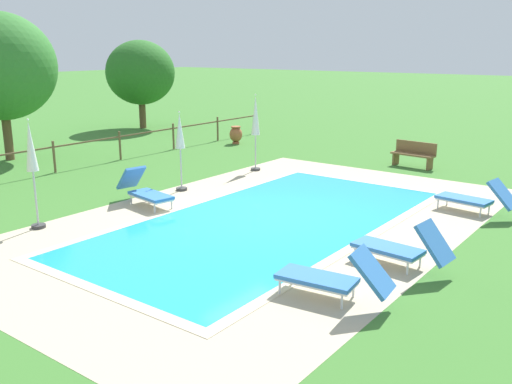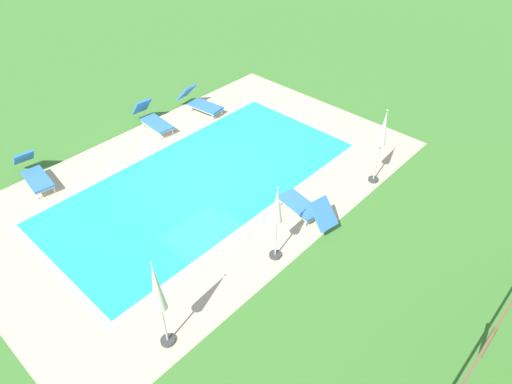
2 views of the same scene
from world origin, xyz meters
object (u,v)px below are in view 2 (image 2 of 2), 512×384
sun_lounger_north_near_steps (152,119)px  patio_umbrella_closed_row_mid_west (383,134)px  sun_lounger_north_end (200,102)px  patio_umbrella_closed_row_west (157,292)px  sun_lounger_north_far (306,207)px  patio_umbrella_closed_row_centre (277,211)px  sun_lounger_north_mid (33,173)px

sun_lounger_north_near_steps → patio_umbrella_closed_row_mid_west: (-2.71, 7.56, 1.30)m
sun_lounger_north_end → patio_umbrella_closed_row_west: bearing=44.0°
sun_lounger_north_far → sun_lounger_north_end: (-2.08, -6.73, -0.00)m
sun_lounger_north_far → patio_umbrella_closed_row_west: bearing=2.8°
sun_lounger_north_far → patio_umbrella_closed_row_west: patio_umbrella_closed_row_west is taller
sun_lounger_north_near_steps → sun_lounger_north_end: 2.02m
patio_umbrella_closed_row_west → patio_umbrella_closed_row_centre: patio_umbrella_closed_row_west is taller
sun_lounger_north_end → patio_umbrella_closed_row_west: (7.23, 6.98, 1.31)m
sun_lounger_north_near_steps → patio_umbrella_closed_row_west: patio_umbrella_closed_row_west is taller
patio_umbrella_closed_row_mid_west → patio_umbrella_closed_row_centre: 4.49m
sun_lounger_north_mid → patio_umbrella_closed_row_west: bearing=84.0°
sun_lounger_north_end → patio_umbrella_closed_row_centre: bearing=61.9°
sun_lounger_north_near_steps → patio_umbrella_closed_row_centre: 7.69m
patio_umbrella_closed_row_mid_west → sun_lounger_north_near_steps: bearing=-70.3°
sun_lounger_north_end → patio_umbrella_closed_row_mid_west: patio_umbrella_closed_row_mid_west is taller
sun_lounger_north_far → patio_umbrella_closed_row_mid_west: 3.13m
sun_lounger_north_near_steps → sun_lounger_north_mid: 4.47m
sun_lounger_north_near_steps → sun_lounger_north_end: size_ratio=0.97×
sun_lounger_north_far → sun_lounger_north_end: size_ratio=1.01×
sun_lounger_north_mid → sun_lounger_north_end: bearing=176.5°
patio_umbrella_closed_row_mid_west → sun_lounger_north_far: bearing=-10.1°
patio_umbrella_closed_row_centre → sun_lounger_north_near_steps: bearing=-103.5°
sun_lounger_north_end → patio_umbrella_closed_row_mid_west: 7.38m
sun_lounger_north_near_steps → sun_lounger_north_mid: bearing=-0.8°
sun_lounger_north_near_steps → sun_lounger_north_mid: sun_lounger_north_near_steps is taller
sun_lounger_north_end → sun_lounger_north_far: bearing=72.8°
sun_lounger_north_far → sun_lounger_north_mid: bearing=-58.4°
sun_lounger_north_far → patio_umbrella_closed_row_mid_west: patio_umbrella_closed_row_mid_west is taller
sun_lounger_north_end → sun_lounger_north_mid: bearing=-3.5°
sun_lounger_north_near_steps → patio_umbrella_closed_row_mid_west: bearing=109.7°
patio_umbrella_closed_row_centre → sun_lounger_north_far: bearing=-169.0°
patio_umbrella_closed_row_west → patio_umbrella_closed_row_mid_west: patio_umbrella_closed_row_west is taller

